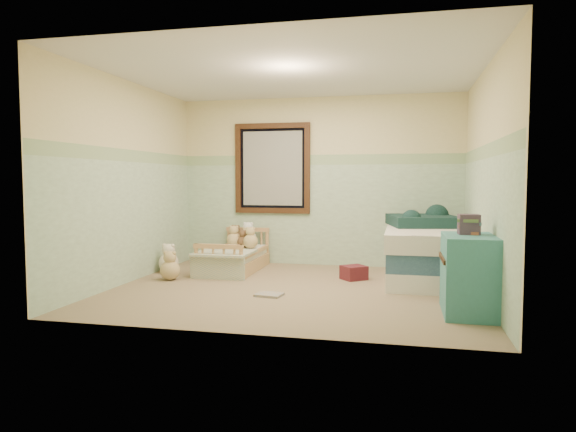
% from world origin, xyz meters
% --- Properties ---
extents(floor, '(4.20, 3.60, 0.02)m').
position_xyz_m(floor, '(0.00, 0.00, -0.01)').
color(floor, '#866A51').
rests_on(floor, ground).
extents(ceiling, '(4.20, 3.60, 0.02)m').
position_xyz_m(ceiling, '(0.00, 0.00, 2.51)').
color(ceiling, silver).
rests_on(ceiling, wall_back).
extents(wall_back, '(4.20, 0.04, 2.50)m').
position_xyz_m(wall_back, '(0.00, 1.80, 1.25)').
color(wall_back, beige).
rests_on(wall_back, floor).
extents(wall_front, '(4.20, 0.04, 2.50)m').
position_xyz_m(wall_front, '(0.00, -1.80, 1.25)').
color(wall_front, beige).
rests_on(wall_front, floor).
extents(wall_left, '(0.04, 3.60, 2.50)m').
position_xyz_m(wall_left, '(-2.10, 0.00, 1.25)').
color(wall_left, beige).
rests_on(wall_left, floor).
extents(wall_right, '(0.04, 3.60, 2.50)m').
position_xyz_m(wall_right, '(2.10, 0.00, 1.25)').
color(wall_right, beige).
rests_on(wall_right, floor).
extents(wainscot_mint, '(4.20, 0.01, 1.50)m').
position_xyz_m(wainscot_mint, '(0.00, 1.79, 0.75)').
color(wainscot_mint, '#8FAA90').
rests_on(wainscot_mint, floor).
extents(border_strip, '(4.20, 0.01, 0.15)m').
position_xyz_m(border_strip, '(0.00, 1.79, 1.57)').
color(border_strip, '#407949').
rests_on(border_strip, wall_back).
extents(window_frame, '(1.16, 0.06, 1.36)m').
position_xyz_m(window_frame, '(-0.70, 1.76, 1.45)').
color(window_frame, black).
rests_on(window_frame, wall_back).
extents(window_blinds, '(0.92, 0.01, 1.12)m').
position_xyz_m(window_blinds, '(-0.70, 1.77, 1.45)').
color(window_blinds, '#AEAEA6').
rests_on(window_blinds, window_frame).
extents(toddler_bed_frame, '(0.67, 1.35, 0.17)m').
position_xyz_m(toddler_bed_frame, '(-1.07, 1.05, 0.09)').
color(toddler_bed_frame, '#B27047').
rests_on(toddler_bed_frame, floor).
extents(toddler_mattress, '(0.62, 1.29, 0.12)m').
position_xyz_m(toddler_mattress, '(-1.07, 1.05, 0.23)').
color(toddler_mattress, white).
rests_on(toddler_mattress, toddler_bed_frame).
extents(patchwork_quilt, '(0.73, 0.67, 0.03)m').
position_xyz_m(patchwork_quilt, '(-1.07, 0.63, 0.31)').
color(patchwork_quilt, '#6D98AE').
rests_on(patchwork_quilt, toddler_mattress).
extents(plush_bed_brown, '(0.21, 0.21, 0.21)m').
position_xyz_m(plush_bed_brown, '(-1.22, 1.55, 0.40)').
color(plush_bed_brown, brown).
rests_on(plush_bed_brown, toddler_mattress).
extents(plush_bed_white, '(0.24, 0.24, 0.24)m').
position_xyz_m(plush_bed_white, '(-1.02, 1.55, 0.41)').
color(plush_bed_white, white).
rests_on(plush_bed_white, toddler_mattress).
extents(plush_bed_tan, '(0.21, 0.21, 0.21)m').
position_xyz_m(plush_bed_tan, '(-1.17, 1.33, 0.40)').
color(plush_bed_tan, tan).
rests_on(plush_bed_tan, toddler_mattress).
extents(plush_bed_dark, '(0.17, 0.17, 0.17)m').
position_xyz_m(plush_bed_dark, '(-0.94, 1.33, 0.38)').
color(plush_bed_dark, black).
rests_on(plush_bed_dark, toddler_mattress).
extents(plush_floor_cream, '(0.27, 0.27, 0.27)m').
position_xyz_m(plush_floor_cream, '(-1.90, 0.69, 0.14)').
color(plush_floor_cream, '#F8EACE').
rests_on(plush_floor_cream, floor).
extents(plush_floor_tan, '(0.25, 0.25, 0.25)m').
position_xyz_m(plush_floor_tan, '(-1.65, 0.20, 0.13)').
color(plush_floor_tan, tan).
rests_on(plush_floor_tan, floor).
extents(twin_bed_frame, '(0.99, 1.97, 0.22)m').
position_xyz_m(twin_bed_frame, '(1.55, 0.98, 0.11)').
color(twin_bed_frame, white).
rests_on(twin_bed_frame, floor).
extents(twin_boxspring, '(0.99, 1.97, 0.22)m').
position_xyz_m(twin_boxspring, '(1.55, 0.98, 0.33)').
color(twin_boxspring, navy).
rests_on(twin_boxspring, twin_bed_frame).
extents(twin_mattress, '(1.03, 2.01, 0.22)m').
position_xyz_m(twin_mattress, '(1.55, 0.98, 0.55)').
color(twin_mattress, white).
rests_on(twin_mattress, twin_boxspring).
extents(teal_blanket, '(1.00, 1.04, 0.14)m').
position_xyz_m(teal_blanket, '(1.50, 1.28, 0.73)').
color(teal_blanket, black).
rests_on(teal_blanket, twin_mattress).
extents(dresser, '(0.47, 0.75, 0.75)m').
position_xyz_m(dresser, '(1.85, -0.71, 0.38)').
color(dresser, teal).
rests_on(dresser, floor).
extents(book_stack, '(0.20, 0.16, 0.19)m').
position_xyz_m(book_stack, '(1.85, -0.63, 0.85)').
color(book_stack, '#492222').
rests_on(book_stack, dresser).
extents(red_pillow, '(0.38, 0.37, 0.18)m').
position_xyz_m(red_pillow, '(0.64, 0.74, 0.09)').
color(red_pillow, maroon).
rests_on(red_pillow, floor).
extents(floor_book, '(0.31, 0.26, 0.03)m').
position_xyz_m(floor_book, '(-0.19, -0.40, 0.01)').
color(floor_book, orange).
rests_on(floor_book, floor).
extents(extra_plush_0, '(0.19, 0.19, 0.19)m').
position_xyz_m(extra_plush_0, '(-1.03, 1.50, 0.39)').
color(extra_plush_0, tan).
rests_on(extra_plush_0, toddler_mattress).
extents(extra_plush_1, '(0.21, 0.21, 0.21)m').
position_xyz_m(extra_plush_1, '(-0.88, 1.22, 0.40)').
color(extra_plush_1, tan).
rests_on(extra_plush_1, toddler_mattress).
extents(extra_plush_2, '(0.17, 0.17, 0.17)m').
position_xyz_m(extra_plush_2, '(-1.02, 1.29, 0.38)').
color(extra_plush_2, brown).
rests_on(extra_plush_2, toddler_mattress).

